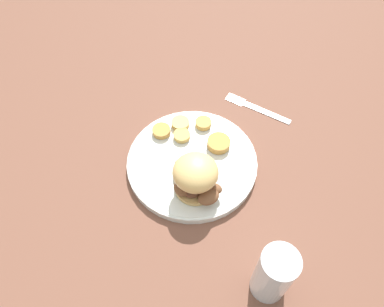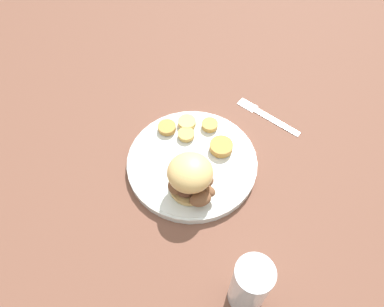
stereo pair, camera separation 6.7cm
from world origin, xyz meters
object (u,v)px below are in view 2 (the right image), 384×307
at_px(dinner_plate, 192,162).
at_px(fork, 267,116).
at_px(sandwich, 190,177).
at_px(drinking_glass, 250,285).

distance_m(dinner_plate, fork, 0.23).
bearing_deg(sandwich, dinner_plate, -56.59).
distance_m(sandwich, drinking_glass, 0.23).
height_order(dinner_plate, fork, dinner_plate).
bearing_deg(drinking_glass, fork, -65.81).
xyz_separation_m(sandwich, fork, (-0.03, -0.27, -0.06)).
distance_m(fork, drinking_glass, 0.42).
bearing_deg(dinner_plate, fork, -106.81).
height_order(dinner_plate, drinking_glass, drinking_glass).
bearing_deg(drinking_glass, dinner_plate, -35.14).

